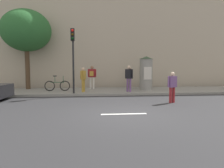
{
  "coord_description": "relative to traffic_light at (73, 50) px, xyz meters",
  "views": [
    {
      "loc": [
        -1.18,
        -7.67,
        1.83
      ],
      "look_at": [
        -0.28,
        2.0,
        1.02
      ],
      "focal_mm": 32.27,
      "sensor_mm": 36.0,
      "label": 1
    }
  ],
  "objects": [
    {
      "name": "pedestrian_in_dark_shirt",
      "position": [
        5.3,
        -2.96,
        -1.98
      ],
      "size": [
        0.55,
        0.37,
        1.59
      ],
      "color": "maroon",
      "rests_on": "ground_plane"
    },
    {
      "name": "pedestrian_with_backpack",
      "position": [
        0.57,
        0.87,
        -1.77
      ],
      "size": [
        0.38,
        0.55,
        1.68
      ],
      "color": "#B78C33",
      "rests_on": "sidewalk_curb"
    },
    {
      "name": "pedestrian_in_red_top",
      "position": [
        5.59,
        2.77,
        -1.84
      ],
      "size": [
        0.56,
        0.3,
        1.58
      ],
      "color": "silver",
      "rests_on": "sidewalk_curb"
    },
    {
      "name": "pedestrian_with_bag",
      "position": [
        1.16,
        2.69,
        -1.67
      ],
      "size": [
        0.65,
        0.44,
        1.79
      ],
      "color": "silver",
      "rests_on": "sidewalk_curb"
    },
    {
      "name": "lane_markings",
      "position": [
        2.45,
        -5.24,
        -2.9
      ],
      "size": [
        25.8,
        0.16,
        0.01
      ],
      "color": "silver",
      "rests_on": "ground_plane"
    },
    {
      "name": "ground_plane",
      "position": [
        2.45,
        -5.24,
        -2.9
      ],
      "size": [
        80.0,
        80.0,
        0.0
      ],
      "primitive_type": "plane",
      "color": "#2B2B2D"
    },
    {
      "name": "pedestrian_in_light_jacket",
      "position": [
        3.68,
        0.6,
        -1.69
      ],
      "size": [
        0.49,
        0.49,
        1.79
      ],
      "color": "#724C84",
      "rests_on": "sidewalk_curb"
    },
    {
      "name": "sidewalk_curb",
      "position": [
        2.45,
        1.76,
        -2.83
      ],
      "size": [
        36.0,
        4.0,
        0.15
      ],
      "primitive_type": "cube",
      "color": "gray",
      "rests_on": "ground_plane"
    },
    {
      "name": "building_backdrop",
      "position": [
        2.45,
        6.76,
        2.69
      ],
      "size": [
        36.0,
        5.0,
        11.19
      ],
      "primitive_type": "cube",
      "color": "#B7A893",
      "rests_on": "ground_plane"
    },
    {
      "name": "traffic_light",
      "position": [
        0.0,
        0.0,
        0.0
      ],
      "size": [
        0.24,
        0.45,
        4.07
      ],
      "color": "black",
      "rests_on": "sidewalk_curb"
    },
    {
      "name": "poster_column",
      "position": [
        5.12,
        1.59,
        -1.5
      ],
      "size": [
        1.03,
        1.03,
        2.47
      ],
      "color": "gray",
      "rests_on": "sidewalk_curb"
    },
    {
      "name": "pedestrian_tallest",
      "position": [
        4.15,
        2.69,
        -1.82
      ],
      "size": [
        0.37,
        0.61,
        1.6
      ],
      "color": "black",
      "rests_on": "sidewalk_curb"
    },
    {
      "name": "street_tree",
      "position": [
        -3.75,
        3.03,
        1.66
      ],
      "size": [
        3.68,
        3.68,
        6.0
      ],
      "color": "#4C3826",
      "rests_on": "sidewalk_curb"
    },
    {
      "name": "bicycle_leaning",
      "position": [
        -1.29,
        1.57,
        -2.36
      ],
      "size": [
        1.77,
        0.11,
        1.09
      ],
      "color": "black",
      "rests_on": "sidewalk_curb"
    }
  ]
}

